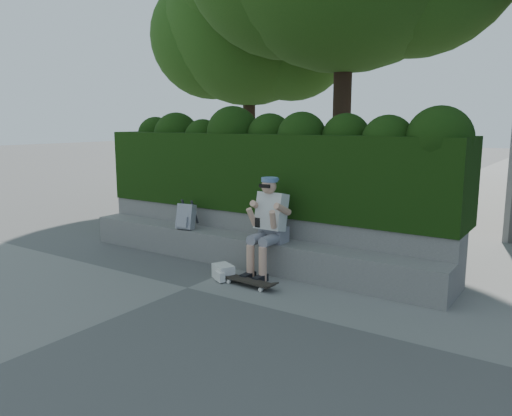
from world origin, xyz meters
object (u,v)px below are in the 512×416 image
Objects in this scene: backpack_plaid at (186,217)px; backpack_ground at (223,272)px; person at (269,223)px; skateboard at (248,281)px.

backpack_plaid is 1.43m from backpack_ground.
backpack_ground is at bearing -36.24° from backpack_plaid.
person is at bearing 76.65° from backpack_ground.
backpack_ground reaches higher than skateboard.
backpack_ground is at bearing -130.08° from person.
skateboard is 2.56× the size of backpack_ground.
skateboard is at bearing -31.49° from backpack_plaid.
skateboard is at bearing -86.01° from person.
backpack_plaid is (-1.61, 0.08, -0.10)m from person.
backpack_ground is (1.19, -0.58, -0.55)m from backpack_plaid.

